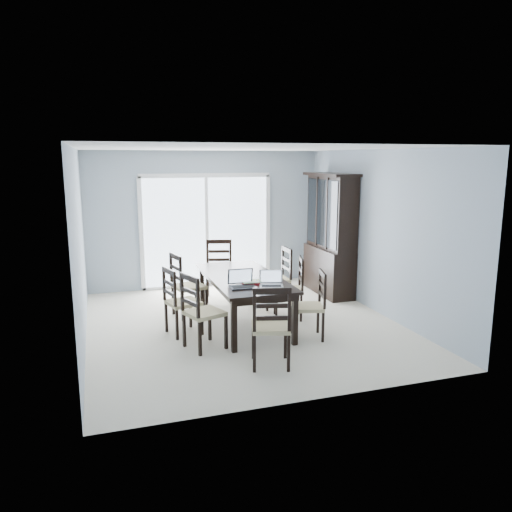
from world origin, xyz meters
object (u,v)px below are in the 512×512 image
Objects in this scene: chair_left_far at (183,278)px; cell_phone at (269,293)px; chair_right_far at (280,271)px; chair_left_mid at (177,294)px; chair_left_near at (198,304)px; chair_right_mid at (294,281)px; dining_table at (243,281)px; chair_end_near at (271,318)px; china_hutch at (330,236)px; laptop_dark at (243,284)px; laptop_silver at (271,283)px; chair_end_far at (219,263)px; game_box at (240,272)px; hot_tub at (150,255)px; chair_right_near at (314,298)px.

chair_left_far is 1.87m from cell_phone.
chair_left_mid is at bearing 115.41° from chair_right_far.
chair_right_mid is (1.68, 0.84, -0.03)m from chair_left_near.
chair_end_near is (-0.14, -1.62, -0.05)m from dining_table.
china_hutch is 2.92m from laptop_dark.
laptop_silver is at bearing -75.27° from dining_table.
chair_end_far reaches higher than game_box.
chair_left_mid is 0.95× the size of chair_end_near.
chair_left_mid is 0.62× the size of hot_tub.
chair_left_far reaches higher than hot_tub.
hot_tub reaches higher than dining_table.
chair_right_mid is 0.96× the size of chair_right_far.
game_box is at bearing 95.97° from dining_table.
cell_phone is (-0.81, -1.73, 0.14)m from chair_right_far.
chair_right_mid is at bearing 134.55° from chair_end_far.
chair_right_near is 0.77m from cell_phone.
chair_end_far is 4.18× the size of game_box.
laptop_silver is at bearing 156.53° from chair_right_mid.
chair_end_far reaches higher than laptop_silver.
chair_left_mid is at bearing -155.55° from china_hutch.
game_box is (-2.04, -1.14, -0.29)m from china_hutch.
chair_end_near is 3.28× the size of laptop_dark.
chair_left_mid is at bearing 112.49° from chair_right_mid.
laptop_dark is 0.39m from laptop_silver.
hot_tub is at bearing 171.06° from chair_left_far.
dining_table is at bearing -148.29° from china_hutch.
game_box is (-0.01, 0.11, 0.11)m from dining_table.
chair_left_far is at bearing -168.23° from china_hutch.
chair_end_far reaches higher than hot_tub.
laptop_silver is at bearing 85.97° from chair_end_near.
chair_end_far is at bearing 32.58° from chair_right_near.
chair_left_near reaches higher than hot_tub.
laptop_dark is at bearing -103.61° from game_box.
chair_right_far reaches higher than laptop_dark.
chair_left_mid is at bearing 73.30° from chair_end_far.
chair_left_mid is 0.82m from chair_left_far.
china_hutch is 1.98× the size of chair_right_mid.
hot_tub reaches higher than cell_phone.
hot_tub is (-0.99, 2.13, -0.19)m from chair_end_far.
chair_left_near is 3.17× the size of laptop_silver.
chair_right_near is 3.04× the size of laptop_dark.
dining_table is at bearing 75.57° from laptop_dark.
laptop_silver reaches higher than hot_tub.
chair_left_mid is at bearing 160.20° from cell_phone.
china_hutch is 1.88× the size of chair_left_near.
chair_right_mid is 0.61× the size of hot_tub.
cell_phone is (0.84, -1.66, 0.14)m from chair_left_far.
chair_end_near reaches higher than cell_phone.
chair_end_near is 0.65× the size of hot_tub.
laptop_silver is at bearing -76.43° from game_box.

